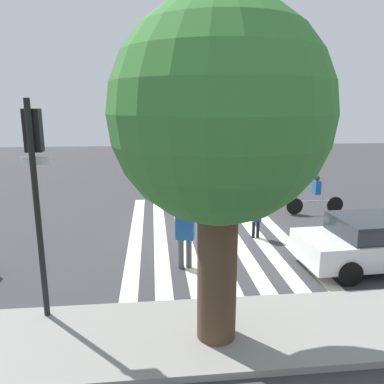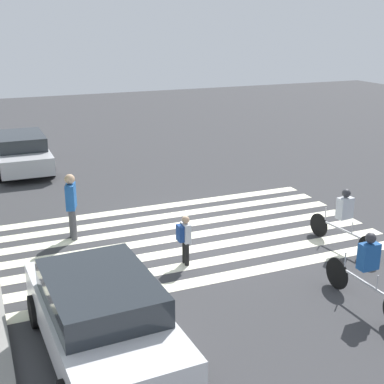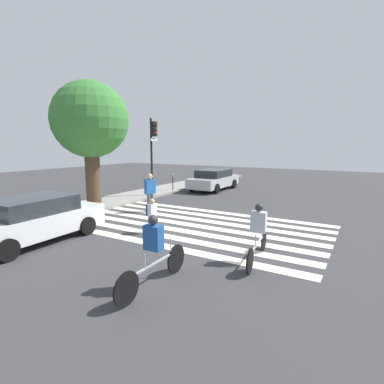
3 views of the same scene
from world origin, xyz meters
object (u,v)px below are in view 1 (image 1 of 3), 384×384
(pedestrian_adult_yellow_jacket, at_px, (185,234))
(cyclist_mid_street, at_px, (316,194))
(street_tree, at_px, (220,118))
(car_parked_dark_suv, at_px, (379,242))
(traffic_light, at_px, (35,170))
(cyclist_near_curb, at_px, (246,188))
(pedestrian_adult_blue_shirt, at_px, (256,218))

(pedestrian_adult_yellow_jacket, relative_size, cyclist_mid_street, 0.72)
(street_tree, height_order, car_parked_dark_suv, street_tree)
(traffic_light, height_order, cyclist_near_curb, traffic_light)
(cyclist_mid_street, bearing_deg, cyclist_near_curb, -30.13)
(pedestrian_adult_blue_shirt, bearing_deg, cyclist_near_curb, 79.96)
(street_tree, relative_size, cyclist_mid_street, 2.51)
(pedestrian_adult_blue_shirt, distance_m, car_parked_dark_suv, 3.86)
(cyclist_near_curb, distance_m, cyclist_mid_street, 3.02)
(street_tree, distance_m, pedestrian_adult_blue_shirt, 7.07)
(traffic_light, xyz_separation_m, car_parked_dark_suv, (-8.60, -1.72, -2.50))
(cyclist_near_curb, relative_size, cyclist_mid_street, 0.97)
(traffic_light, bearing_deg, cyclist_near_curb, -127.24)
(pedestrian_adult_blue_shirt, bearing_deg, car_parked_dark_suv, -44.85)
(traffic_light, distance_m, cyclist_mid_street, 11.77)
(traffic_light, height_order, pedestrian_adult_yellow_jacket, traffic_light)
(pedestrian_adult_yellow_jacket, bearing_deg, traffic_light, -127.07)
(car_parked_dark_suv, bearing_deg, traffic_light, 8.79)
(car_parked_dark_suv, bearing_deg, street_tree, 27.36)
(pedestrian_adult_yellow_jacket, bearing_deg, car_parked_dark_suv, 12.48)
(cyclist_mid_street, bearing_deg, street_tree, 54.78)
(cyclist_mid_street, bearing_deg, traffic_light, 36.81)
(pedestrian_adult_yellow_jacket, xyz_separation_m, car_parked_dark_suv, (-5.44, 0.50, -0.26))
(traffic_light, relative_size, cyclist_mid_street, 1.86)
(pedestrian_adult_yellow_jacket, distance_m, cyclist_mid_street, 7.66)
(pedestrian_adult_yellow_jacket, bearing_deg, street_tree, -67.22)
(pedestrian_adult_yellow_jacket, xyz_separation_m, cyclist_mid_street, (-5.96, -4.82, -0.15))
(cyclist_mid_street, distance_m, car_parked_dark_suv, 5.35)
(pedestrian_adult_yellow_jacket, height_order, cyclist_mid_street, pedestrian_adult_yellow_jacket)
(cyclist_near_curb, bearing_deg, cyclist_mid_street, 144.33)
(street_tree, height_order, pedestrian_adult_blue_shirt, street_tree)
(street_tree, relative_size, cyclist_near_curb, 2.60)
(traffic_light, bearing_deg, pedestrian_adult_yellow_jacket, -144.84)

